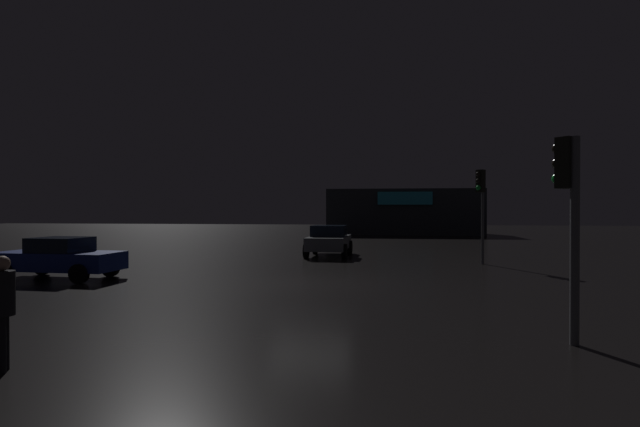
{
  "coord_description": "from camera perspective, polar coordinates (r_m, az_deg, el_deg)",
  "views": [
    {
      "loc": [
        2.43,
        -15.59,
        2.35
      ],
      "look_at": [
        -0.46,
        5.78,
        2.16
      ],
      "focal_mm": 28.2,
      "sensor_mm": 36.0,
      "label": 1
    }
  ],
  "objects": [
    {
      "name": "ground_plane",
      "position": [
        15.95,
        -1.16,
        -7.97
      ],
      "size": [
        120.0,
        120.0,
        0.0
      ],
      "primitive_type": "plane",
      "color": "black"
    },
    {
      "name": "pedestrian",
      "position": [
        8.67,
        -32.37,
        -8.7
      ],
      "size": [
        0.46,
        0.46,
        1.68
      ],
      "color": "black",
      "rests_on": "ground"
    },
    {
      "name": "traffic_signal_main",
      "position": [
        22.42,
        17.8,
        2.13
      ],
      "size": [
        0.42,
        0.42,
        4.02
      ],
      "color": "#595B60",
      "rests_on": "ground"
    },
    {
      "name": "store_building",
      "position": [
        48.06,
        9.48,
        0.19
      ],
      "size": [
        14.06,
        6.29,
        4.19
      ],
      "color": "#33383D",
      "rests_on": "ground"
    },
    {
      "name": "traffic_signal_opposite",
      "position": [
        9.76,
        26.42,
        1.49
      ],
      "size": [
        0.41,
        0.43,
        3.61
      ],
      "color": "#595B60",
      "rests_on": "ground"
    },
    {
      "name": "car_far",
      "position": [
        19.07,
        -27.44,
        -4.49
      ],
      "size": [
        4.16,
        2.06,
        1.4
      ],
      "color": "navy",
      "rests_on": "ground"
    },
    {
      "name": "car_near",
      "position": [
        25.17,
        1.03,
        -3.07
      ],
      "size": [
        2.15,
        3.96,
        1.54
      ],
      "color": "slate",
      "rests_on": "ground"
    }
  ]
}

